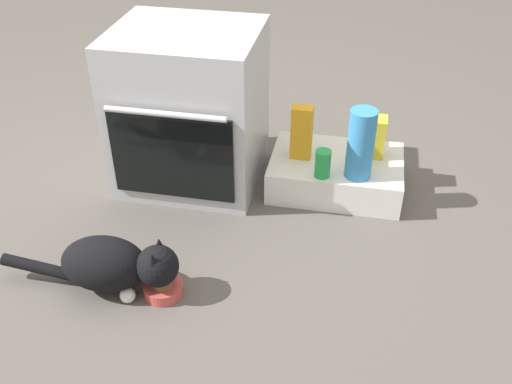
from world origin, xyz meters
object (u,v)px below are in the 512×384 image
(snack_bag, at_px, (371,136))
(water_bottle, at_px, (361,144))
(soda_can, at_px, (323,164))
(juice_carton, at_px, (302,133))
(pantry_cabinet, at_px, (336,173))
(food_bowl, at_px, (163,288))
(cat, at_px, (114,264))
(oven, at_px, (189,109))

(snack_bag, bearing_deg, water_bottle, -103.06)
(soda_can, xyz_separation_m, juice_carton, (-0.11, 0.13, 0.06))
(soda_can, height_order, water_bottle, water_bottle)
(water_bottle, relative_size, snack_bag, 1.67)
(pantry_cabinet, height_order, juice_carton, juice_carton)
(juice_carton, bearing_deg, food_bowl, -115.91)
(food_bowl, height_order, snack_bag, snack_bag)
(cat, relative_size, juice_carton, 2.74)
(cat, relative_size, water_bottle, 2.19)
(oven, relative_size, cat, 1.04)
(pantry_cabinet, bearing_deg, soda_can, -109.15)
(soda_can, bearing_deg, food_bowl, -127.09)
(cat, distance_m, soda_can, 0.93)
(soda_can, relative_size, snack_bag, 0.67)
(food_bowl, distance_m, cat, 0.19)
(food_bowl, bearing_deg, oven, 98.26)
(pantry_cabinet, height_order, snack_bag, snack_bag)
(food_bowl, xyz_separation_m, juice_carton, (0.38, 0.78, 0.24))
(pantry_cabinet, bearing_deg, food_bowl, -124.20)
(food_bowl, height_order, cat, cat)
(pantry_cabinet, distance_m, snack_bag, 0.22)
(oven, distance_m, snack_bag, 0.79)
(food_bowl, distance_m, water_bottle, 0.96)
(oven, xyz_separation_m, pantry_cabinet, (0.65, 0.03, -0.27))
(pantry_cabinet, xyz_separation_m, snack_bag, (0.13, 0.07, 0.16))
(soda_can, bearing_deg, oven, 168.99)
(food_bowl, distance_m, soda_can, 0.83)
(food_bowl, bearing_deg, pantry_cabinet, 55.80)
(pantry_cabinet, xyz_separation_m, soda_can, (-0.05, -0.15, 0.13))
(soda_can, distance_m, snack_bag, 0.28)
(juice_carton, xyz_separation_m, water_bottle, (0.25, -0.10, 0.03))
(oven, bearing_deg, snack_bag, 7.09)
(pantry_cabinet, distance_m, food_bowl, 0.96)
(oven, height_order, cat, oven)
(juice_carton, relative_size, snack_bag, 1.33)
(pantry_cabinet, height_order, water_bottle, water_bottle)
(cat, height_order, juice_carton, juice_carton)
(oven, bearing_deg, soda_can, -11.01)
(food_bowl, relative_size, juice_carton, 0.59)
(juice_carton, bearing_deg, cat, -124.74)
(cat, distance_m, juice_carton, 0.97)
(water_bottle, bearing_deg, juice_carton, 158.00)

